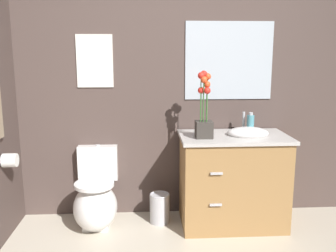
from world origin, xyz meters
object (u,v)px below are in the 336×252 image
(vanity_cabinet, at_px, (233,179))
(wall_poster, at_px, (95,61))
(soap_bottle, at_px, (250,123))
(wall_mirror, at_px, (229,61))
(flower_vase, at_px, (204,114))
(trash_bin, at_px, (160,208))
(toilet_paper_roll, at_px, (10,160))
(toilet, at_px, (96,200))

(vanity_cabinet, height_order, wall_poster, wall_poster)
(vanity_cabinet, distance_m, soap_bottle, 0.52)
(wall_poster, relative_size, wall_mirror, 0.58)
(vanity_cabinet, relative_size, soap_bottle, 5.53)
(vanity_cabinet, bearing_deg, flower_vase, -165.69)
(vanity_cabinet, height_order, soap_bottle, soap_bottle)
(wall_mirror, bearing_deg, wall_poster, 180.00)
(trash_bin, bearing_deg, flower_vase, -20.92)
(soap_bottle, relative_size, trash_bin, 0.67)
(toilet_paper_roll, bearing_deg, trash_bin, 11.23)
(toilet_paper_roll, bearing_deg, wall_mirror, 14.07)
(flower_vase, relative_size, toilet_paper_roll, 5.08)
(toilet, xyz_separation_m, flower_vase, (0.93, -0.10, 0.78))
(wall_poster, distance_m, toilet_paper_roll, 1.10)
(vanity_cabinet, distance_m, trash_bin, 0.71)
(toilet, relative_size, flower_vase, 1.23)
(toilet, xyz_separation_m, wall_mirror, (1.21, 0.27, 1.21))
(vanity_cabinet, relative_size, flower_vase, 1.79)
(flower_vase, distance_m, trash_bin, 0.97)
(trash_bin, relative_size, wall_mirror, 0.34)
(toilet, bearing_deg, wall_mirror, 12.46)
(toilet, relative_size, trash_bin, 2.54)
(trash_bin, distance_m, wall_poster, 1.45)
(wall_poster, bearing_deg, wall_mirror, 0.00)
(flower_vase, height_order, soap_bottle, flower_vase)
(trash_bin, distance_m, toilet_paper_roll, 1.34)
(wall_mirror, bearing_deg, vanity_cabinet, -89.45)
(wall_mirror, height_order, toilet_paper_roll, wall_mirror)
(toilet, relative_size, toilet_paper_roll, 6.27)
(flower_vase, xyz_separation_m, wall_mirror, (0.28, 0.37, 0.43))
(toilet, bearing_deg, vanity_cabinet, -1.25)
(wall_mirror, bearing_deg, flower_vase, -127.22)
(vanity_cabinet, relative_size, toilet_paper_roll, 9.10)
(toilet_paper_roll, bearing_deg, vanity_cabinet, 5.24)
(vanity_cabinet, xyz_separation_m, wall_poster, (-1.21, 0.29, 1.03))
(flower_vase, bearing_deg, wall_mirror, 52.78)
(soap_bottle, xyz_separation_m, trash_bin, (-0.82, -0.04, -0.77))
(vanity_cabinet, distance_m, wall_poster, 1.62)
(soap_bottle, bearing_deg, wall_mirror, 133.02)
(wall_poster, bearing_deg, trash_bin, -21.70)
(trash_bin, bearing_deg, wall_poster, 158.30)
(trash_bin, xyz_separation_m, toilet_paper_roll, (-1.20, -0.24, 0.54))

